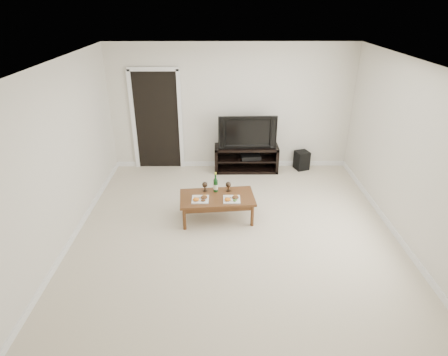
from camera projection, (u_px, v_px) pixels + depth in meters
floor at (235, 237)px, 5.80m from camera, size 5.50×5.50×0.00m
back_wall at (231, 108)px, 7.72m from camera, size 5.00×0.04×2.60m
ceiling at (238, 63)px, 4.66m from camera, size 5.00×5.50×0.04m
doorway at (157, 121)px, 7.80m from camera, size 0.90×0.02×2.05m
media_console at (246, 158)px, 7.93m from camera, size 1.33×0.45×0.55m
television at (247, 131)px, 7.66m from camera, size 1.19×0.19×0.68m
av_receiver at (251, 156)px, 7.90m from camera, size 0.43×0.34×0.08m
subwoofer at (302, 160)px, 8.04m from camera, size 0.34×0.34×0.40m
coffee_table at (217, 208)px, 6.21m from camera, size 1.26×0.76×0.42m
plate_left at (200, 198)px, 6.00m from camera, size 0.27×0.27×0.07m
plate_right at (232, 198)px, 6.00m from camera, size 0.27×0.27×0.07m
wine_bottle at (216, 182)px, 6.20m from camera, size 0.07×0.07×0.35m
goblet_left at (205, 187)px, 6.25m from camera, size 0.09×0.09×0.17m
goblet_right at (228, 186)px, 6.26m from camera, size 0.09×0.09×0.17m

